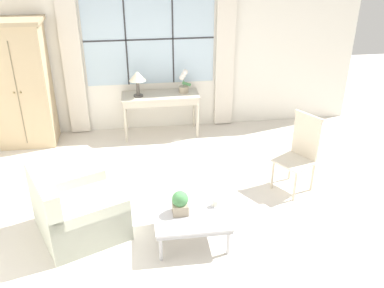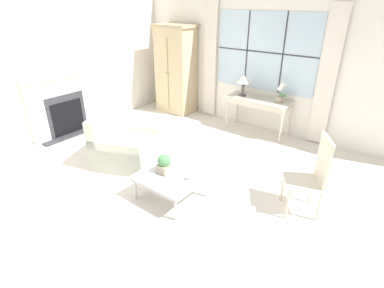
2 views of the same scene
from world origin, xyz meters
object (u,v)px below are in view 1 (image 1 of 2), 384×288
at_px(armchair_upholstered, 77,212).
at_px(pillar_candle, 216,203).
at_px(potted_orchid, 184,83).
at_px(coffee_table, 191,215).
at_px(console_table, 160,99).
at_px(table_lamp, 137,78).
at_px(side_chair_wooden, 300,149).
at_px(armoire, 21,84).
at_px(potted_plant_small, 180,202).

xyz_separation_m(armchair_upholstered, pillar_candle, (1.61, -0.22, 0.13)).
relative_size(potted_orchid, coffee_table, 0.47).
bearing_deg(console_table, table_lamp, -174.18).
bearing_deg(side_chair_wooden, armoire, 153.85).
bearing_deg(pillar_candle, armoire, 133.81).
distance_m(table_lamp, coffee_table, 2.94).
relative_size(armchair_upholstered, side_chair_wooden, 1.15).
xyz_separation_m(console_table, potted_plant_small, (0.01, -2.83, -0.14)).
height_order(potted_orchid, side_chair_wooden, potted_orchid).
distance_m(console_table, table_lamp, 0.55).
bearing_deg(console_table, side_chair_wooden, -48.28).
height_order(potted_orchid, pillar_candle, potted_orchid).
distance_m(armoire, potted_plant_small, 3.62).
bearing_deg(potted_orchid, armchair_upholstered, -121.28).
xyz_separation_m(console_table, armchair_upholstered, (-1.18, -2.54, -0.37)).
height_order(potted_orchid, potted_plant_small, potted_orchid).
distance_m(potted_plant_small, pillar_candle, 0.44).
bearing_deg(armchair_upholstered, potted_plant_small, -13.81).
distance_m(armchair_upholstered, potted_plant_small, 1.25).
xyz_separation_m(console_table, coffee_table, (0.13, -2.85, -0.32)).
height_order(console_table, table_lamp, table_lamp).
distance_m(potted_orchid, pillar_candle, 2.86).
distance_m(potted_orchid, coffee_table, 2.98).
xyz_separation_m(side_chair_wooden, pillar_candle, (-1.31, -0.81, -0.18)).
relative_size(armoire, table_lamp, 4.74).
bearing_deg(potted_orchid, table_lamp, -172.61).
bearing_deg(side_chair_wooden, potted_plant_small, -152.97).
relative_size(armoire, potted_plant_small, 7.27).
distance_m(potted_orchid, potted_plant_small, 2.95).
height_order(table_lamp, potted_orchid, table_lamp).
bearing_deg(armoire, pillar_candle, -46.19).
distance_m(table_lamp, pillar_candle, 2.91).
xyz_separation_m(table_lamp, side_chair_wooden, (2.11, -1.91, -0.47)).
height_order(armchair_upholstered, side_chair_wooden, side_chair_wooden).
xyz_separation_m(console_table, pillar_candle, (0.43, -2.76, -0.24)).
relative_size(console_table, potted_plant_small, 4.62).
bearing_deg(coffee_table, console_table, 92.65).
xyz_separation_m(potted_orchid, potted_plant_small, (-0.39, -2.90, -0.39)).
height_order(side_chair_wooden, potted_plant_small, side_chair_wooden).
height_order(armchair_upholstered, coffee_table, armchair_upholstered).
bearing_deg(armchair_upholstered, potted_orchid, 58.72).
bearing_deg(potted_plant_small, side_chair_wooden, 27.03).
relative_size(armchair_upholstered, pillar_candle, 11.18).
bearing_deg(side_chair_wooden, pillar_candle, -148.29).
xyz_separation_m(potted_plant_small, pillar_candle, (0.42, 0.07, -0.10)).
bearing_deg(table_lamp, coffee_table, -79.95).
bearing_deg(potted_orchid, armoire, -178.24).
distance_m(armoire, side_chair_wooden, 4.41).
bearing_deg(armoire, potted_orchid, 1.76).
xyz_separation_m(armchair_upholstered, potted_plant_small, (1.19, -0.29, 0.23)).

